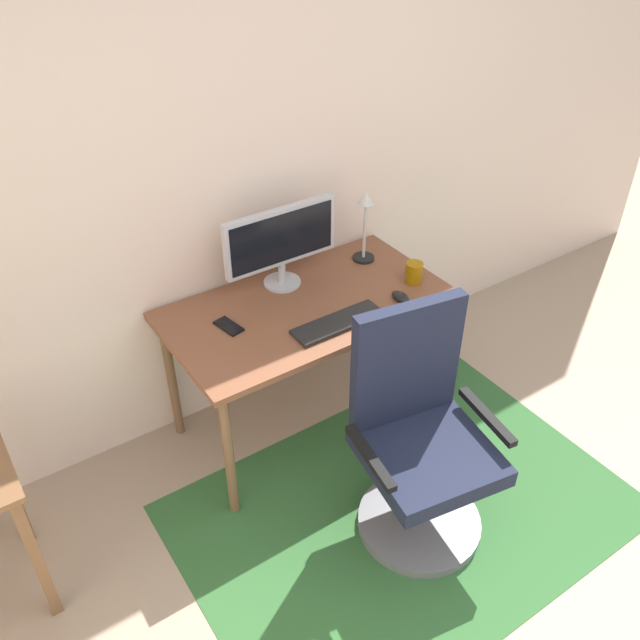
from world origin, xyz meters
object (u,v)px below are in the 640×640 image
at_px(desk, 308,317).
at_px(computer_mouse, 401,297).
at_px(desk_lamp, 365,219).
at_px(office_chair, 419,448).
at_px(monitor, 281,240).
at_px(coffee_cup, 414,273).
at_px(cell_phone, 229,326).
at_px(keyboard, 338,323).

distance_m(desk, computer_mouse, 0.44).
xyz_separation_m(desk_lamp, office_chair, (-0.41, -0.94, -0.53)).
xyz_separation_m(desk, office_chair, (0.05, -0.76, -0.23)).
bearing_deg(desk, monitor, 91.29).
bearing_deg(monitor, desk, -88.71).
relative_size(monitor, coffee_cup, 5.57).
relative_size(computer_mouse, coffee_cup, 1.01).
xyz_separation_m(coffee_cup, office_chair, (-0.48, -0.64, -0.36)).
height_order(desk, desk_lamp, desk_lamp).
bearing_deg(coffee_cup, cell_phone, 169.53).
distance_m(keyboard, desk_lamp, 0.62).
relative_size(monitor, cell_phone, 4.10).
distance_m(desk, keyboard, 0.22).
height_order(desk, monitor, monitor).
bearing_deg(monitor, cell_phone, -155.78).
height_order(monitor, coffee_cup, monitor).
relative_size(keyboard, coffee_cup, 4.17).
bearing_deg(computer_mouse, keyboard, 179.53).
distance_m(coffee_cup, office_chair, 0.88).
bearing_deg(keyboard, office_chair, -87.86).
bearing_deg(cell_phone, desk_lamp, -1.39).
height_order(keyboard, coffee_cup, coffee_cup).
xyz_separation_m(computer_mouse, desk_lamp, (0.08, 0.39, 0.21)).
bearing_deg(computer_mouse, desk, 150.80).
xyz_separation_m(computer_mouse, coffee_cup, (0.15, 0.09, 0.03)).
height_order(monitor, desk_lamp, monitor).
bearing_deg(monitor, desk_lamp, -4.36).
bearing_deg(desk_lamp, keyboard, -138.06).
distance_m(monitor, cell_phone, 0.48).
bearing_deg(computer_mouse, monitor, 131.89).
height_order(monitor, office_chair, monitor).
relative_size(desk, desk_lamp, 3.54).
bearing_deg(office_chair, monitor, 102.57).
xyz_separation_m(monitor, computer_mouse, (0.38, -0.42, -0.22)).
relative_size(desk, computer_mouse, 12.61).
bearing_deg(keyboard, computer_mouse, -0.47).
bearing_deg(computer_mouse, office_chair, -120.87).
distance_m(keyboard, office_chair, 0.64).
height_order(keyboard, office_chair, office_chair).
bearing_deg(monitor, keyboard, -85.95).
height_order(desk_lamp, office_chair, desk_lamp).
xyz_separation_m(monitor, desk_lamp, (0.46, -0.04, -0.01)).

